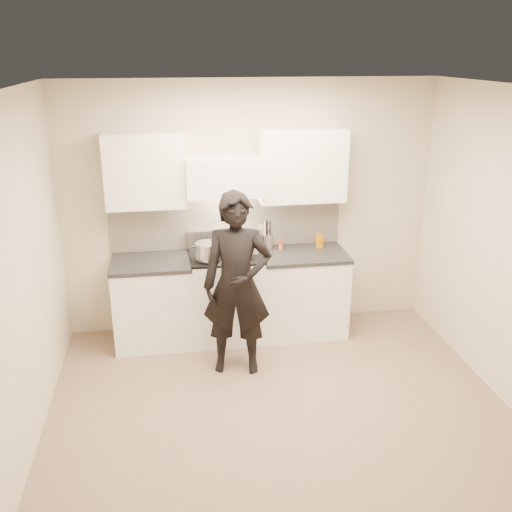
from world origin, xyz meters
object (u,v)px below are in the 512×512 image
at_px(stove, 227,295).
at_px(utensil_crock, 267,240).
at_px(wok, 240,239).
at_px(person, 237,285).
at_px(counter_right, 302,292).

bearing_deg(stove, utensil_crock, 20.33).
height_order(wok, person, person).
relative_size(wok, person, 0.27).
height_order(counter_right, utensil_crock, utensil_crock).
bearing_deg(person, utensil_crock, 72.86).
height_order(counter_right, person, person).
xyz_separation_m(utensil_crock, person, (-0.44, -0.87, -0.13)).
distance_m(counter_right, person, 1.14).
xyz_separation_m(stove, counter_right, (0.83, 0.00, -0.01)).
height_order(stove, wok, wok).
bearing_deg(wok, person, -99.31).
bearing_deg(stove, person, -87.71).
bearing_deg(counter_right, wok, 167.94).
distance_m(counter_right, utensil_crock, 0.69).
relative_size(counter_right, utensil_crock, 2.91).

